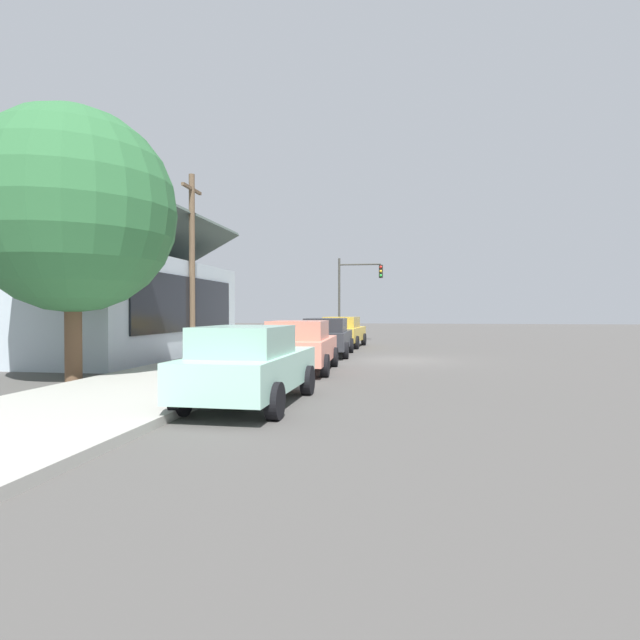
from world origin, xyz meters
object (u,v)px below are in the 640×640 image
Objects in this scene: car_charcoal at (327,336)px; shade_tree at (72,211)px; car_mustard at (343,332)px; traffic_light_main at (356,285)px; fire_hydrant_red at (309,339)px; car_seafoam at (250,365)px; car_coral at (300,345)px; utility_pole_wooden at (192,261)px.

shade_tree reaches higher than car_charcoal.
car_mustard is 5.91m from traffic_light_main.
fire_hydrant_red is (3.33, 1.40, -0.32)m from car_charcoal.
car_charcoal is at bearing 2.13° from car_seafoam.
car_charcoal reaches higher than fire_hydrant_red.
car_coral is 7.42m from shade_tree.
car_seafoam is 15.08m from fire_hydrant_red.
car_mustard reaches higher than fire_hydrant_red.
car_seafoam and car_coral have the same top height.
fire_hydrant_red is (-7.30, 1.66, -2.99)m from traffic_light_main.
fire_hydrant_red is at bearing 167.19° from traffic_light_main.
traffic_light_main reaches higher than car_charcoal.
fire_hydrant_red is (4.76, -4.00, -3.43)m from utility_pole_wooden.
fire_hydrant_red is at bearing 6.66° from car_coral.
car_seafoam is at bearing 179.28° from car_coral.
car_mustard is at bearing -38.71° from utility_pole_wooden.
shade_tree is 1.40× the size of traffic_light_main.
utility_pole_wooden is at bearing 48.93° from car_coral.
car_charcoal is 0.65× the size of utility_pole_wooden.
car_coral is at bearing -177.48° from car_mustard.
car_mustard is (5.36, -0.05, 0.00)m from car_charcoal.
utility_pole_wooden is at bearing 139.99° from fire_hydrant_red.
utility_pole_wooden is at bearing 102.97° from car_charcoal.
traffic_light_main is at bearing 1.08° from car_seafoam.
car_seafoam is 6.28× the size of fire_hydrant_red.
fire_hydrant_red is at bearing -18.51° from shade_tree.
traffic_light_main is at bearing -16.43° from shade_tree.
car_seafoam is at bearing -176.93° from car_mustard.
car_seafoam is at bearing 178.92° from car_charcoal.
car_seafoam is 0.91× the size of car_mustard.
shade_tree is 7.61m from utility_pole_wooden.
car_coral is at bearing -59.97° from shade_tree.
car_charcoal is at bearing -157.22° from fire_hydrant_red.
car_mustard is 0.65× the size of utility_pole_wooden.
car_mustard is 0.67× the size of shade_tree.
utility_pole_wooden reaches higher than car_mustard.
traffic_light_main reaches higher than car_mustard.
car_mustard is 0.94× the size of traffic_light_main.
shade_tree reaches higher than fire_hydrant_red.
car_seafoam is 0.86× the size of traffic_light_main.
car_mustard is at bearing -2.32° from car_coral.
traffic_light_main reaches higher than fire_hydrant_red.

